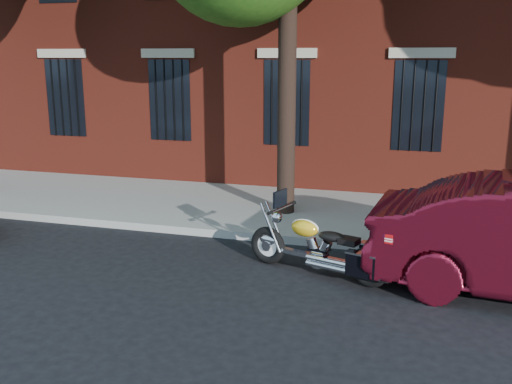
# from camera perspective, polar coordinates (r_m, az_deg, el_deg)

# --- Properties ---
(ground) EXTENTS (120.00, 120.00, 0.00)m
(ground) POSITION_cam_1_polar(r_m,az_deg,el_deg) (9.33, -4.18, -7.21)
(ground) COLOR black
(ground) RESTS_ON ground
(curb) EXTENTS (40.00, 0.16, 0.15)m
(curb) POSITION_cam_1_polar(r_m,az_deg,el_deg) (10.54, -1.60, -4.29)
(curb) COLOR gray
(curb) RESTS_ON ground
(sidewalk) EXTENTS (40.00, 3.60, 0.15)m
(sidewalk) POSITION_cam_1_polar(r_m,az_deg,el_deg) (12.27, 1.06, -1.72)
(sidewalk) COLOR gray
(sidewalk) RESTS_ON ground
(motorcycle) EXTENTS (2.30, 1.19, 1.25)m
(motorcycle) POSITION_cam_1_polar(r_m,az_deg,el_deg) (8.72, 6.76, -5.82)
(motorcycle) COLOR black
(motorcycle) RESTS_ON ground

